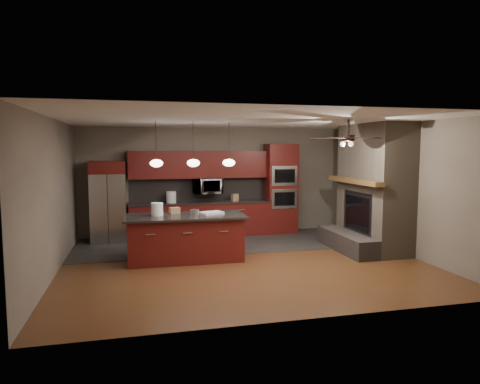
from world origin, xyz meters
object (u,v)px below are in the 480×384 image
object	(u,v)px
refrigerator	(109,202)
counter_box	(235,197)
microwave	(207,186)
white_bucket	(157,209)
paint_tray	(212,213)
paint_can	(195,212)
counter_bucket	(171,197)
kitchen_island	(185,237)
oven_tower	(281,189)
cardboard_box	(175,211)

from	to	relation	value
refrigerator	counter_box	bearing A→B (deg)	0.57
microwave	refrigerator	world-z (taller)	refrigerator
white_bucket	counter_box	distance (m)	2.99
microwave	white_bucket	xyz separation A→B (m)	(-1.39, -2.24, -0.25)
counter_box	paint_tray	bearing A→B (deg)	-132.08
paint_can	counter_bucket	world-z (taller)	counter_bucket
kitchen_island	white_bucket	distance (m)	0.81
microwave	paint_tray	xyz separation A→B (m)	(-0.29, -2.28, -0.36)
oven_tower	white_bucket	size ratio (longest dim) A/B	9.27
counter_bucket	counter_box	size ratio (longest dim) A/B	1.53
oven_tower	paint_tray	bearing A→B (deg)	-135.55
paint_can	counter_bucket	bearing A→B (deg)	96.77
cardboard_box	counter_box	world-z (taller)	counter_box
microwave	paint_tray	distance (m)	2.33
oven_tower	paint_tray	world-z (taller)	oven_tower
microwave	kitchen_island	world-z (taller)	microwave
oven_tower	counter_bucket	xyz separation A→B (m)	(-2.91, 0.01, -0.15)
oven_tower	paint_can	size ratio (longest dim) A/B	13.23
refrigerator	cardboard_box	distance (m)	2.40
kitchen_island	paint_tray	size ratio (longest dim) A/B	5.58
refrigerator	cardboard_box	size ratio (longest dim) A/B	9.68
white_bucket	counter_bucket	bearing A→B (deg)	78.20
microwave	kitchen_island	bearing A→B (deg)	-109.89
refrigerator	white_bucket	xyz separation A→B (m)	(1.05, -2.10, 0.07)
microwave	counter_bucket	xyz separation A→B (m)	(-0.93, -0.05, -0.26)
refrigerator	cardboard_box	xyz separation A→B (m)	(1.42, -1.93, 0.01)
refrigerator	paint_tray	distance (m)	3.04
counter_bucket	counter_box	xyz separation A→B (m)	(1.63, -0.05, -0.05)
refrigerator	paint_tray	size ratio (longest dim) A/B	4.50
refrigerator	paint_tray	world-z (taller)	refrigerator
paint_can	cardboard_box	bearing A→B (deg)	138.13
counter_bucket	white_bucket	bearing A→B (deg)	-101.80
paint_can	paint_tray	size ratio (longest dim) A/B	0.41
white_bucket	kitchen_island	bearing A→B (deg)	-8.04
white_bucket	paint_can	bearing A→B (deg)	-12.17
kitchen_island	counter_box	size ratio (longest dim) A/B	13.18
paint_can	counter_box	distance (m)	2.66
white_bucket	cardboard_box	bearing A→B (deg)	25.56
refrigerator	paint_tray	bearing A→B (deg)	-44.93
oven_tower	cardboard_box	bearing A→B (deg)	-146.26
counter_bucket	counter_box	world-z (taller)	counter_bucket
refrigerator	counter_bucket	bearing A→B (deg)	3.08
oven_tower	kitchen_island	distance (m)	3.68
refrigerator	paint_can	size ratio (longest dim) A/B	10.88
microwave	white_bucket	bearing A→B (deg)	-121.87
refrigerator	paint_can	world-z (taller)	refrigerator
paint_tray	cardboard_box	distance (m)	0.77
paint_tray	counter_bucket	bearing A→B (deg)	85.83
paint_tray	counter_box	bearing A→B (deg)	45.31
microwave	counter_box	xyz separation A→B (m)	(0.70, -0.10, -0.31)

